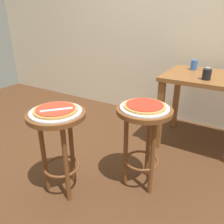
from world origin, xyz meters
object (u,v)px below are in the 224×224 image
dining_table (215,89)px  condiment_shaker (207,72)px  serving_plate_foreground (56,112)px  cup_near_edge (207,74)px  stool_middle (143,129)px  serving_plate_middle (145,108)px  cup_far_edge (194,65)px  pizza_server_knife (57,110)px  pizza_foreground (56,110)px  stool_foreground (58,134)px  pizza_middle (145,106)px

dining_table → condiment_shaker: bearing=-159.4°
serving_plate_foreground → cup_near_edge: (0.78, 1.12, 0.13)m
stool_middle → serving_plate_middle: bearing=-153.4°
serving_plate_foreground → cup_far_edge: size_ratio=3.56×
pizza_server_knife → cup_far_edge: bearing=21.1°
pizza_foreground → condiment_shaker: bearing=59.0°
pizza_foreground → cup_near_edge: bearing=55.1°
condiment_shaker → serving_plate_middle: bearing=-106.6°
cup_far_edge → pizza_foreground: bearing=-112.0°
serving_plate_foreground → pizza_foreground: 0.02m
stool_middle → cup_far_edge: cup_far_edge is taller
stool_foreground → cup_far_edge: cup_far_edge is taller
serving_plate_foreground → pizza_server_knife: pizza_server_knife is taller
pizza_foreground → condiment_shaker: (0.76, 1.27, 0.10)m
serving_plate_foreground → pizza_foreground: size_ratio=1.19×
dining_table → serving_plate_middle: bearing=-111.2°
cup_near_edge → condiment_shaker: size_ratio=1.21×
pizza_server_knife → serving_plate_middle: bearing=-6.9°
dining_table → cup_near_edge: 0.26m
stool_foreground → serving_plate_foreground: bearing=90.0°
pizza_middle → condiment_shaker: (0.26, 0.87, 0.10)m
cup_near_edge → stool_foreground: bearing=-124.9°
pizza_foreground → stool_middle: pizza_foreground is taller
cup_near_edge → serving_plate_middle: bearing=-111.1°
stool_middle → dining_table: dining_table is taller
pizza_middle → dining_table: size_ratio=0.32×
dining_table → serving_plate_foreground: bearing=-123.3°
stool_foreground → cup_near_edge: (0.78, 1.12, 0.30)m
pizza_middle → stool_middle: bearing=26.6°
dining_table → condiment_shaker: size_ratio=12.08×
stool_middle → condiment_shaker: bearing=73.4°
pizza_middle → pizza_server_knife: (-0.47, -0.41, 0.01)m
serving_plate_middle → cup_near_edge: (0.28, 0.73, 0.13)m
pizza_foreground → condiment_shaker: condiment_shaker is taller
condiment_shaker → pizza_server_knife: size_ratio=0.37×
cup_near_edge → pizza_server_knife: bearing=-123.4°
dining_table → condiment_shaker: 0.20m
pizza_foreground → stool_middle: size_ratio=0.45×
pizza_foreground → cup_near_edge: size_ratio=3.14×
pizza_server_knife → cup_near_edge: bearing=8.5°
dining_table → stool_foreground: bearing=-123.3°
pizza_server_knife → condiment_shaker: bearing=12.2°
stool_foreground → dining_table: dining_table is taller
serving_plate_middle → cup_near_edge: 0.79m
serving_plate_foreground → pizza_server_knife: (0.03, -0.02, 0.03)m
dining_table → pizza_server_knife: bearing=-121.9°
pizza_foreground → cup_near_edge: (0.78, 1.12, 0.11)m
serving_plate_foreground → serving_plate_middle: bearing=38.1°
stool_foreground → serving_plate_middle: size_ratio=1.89×
serving_plate_foreground → pizza_middle: bearing=38.1°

